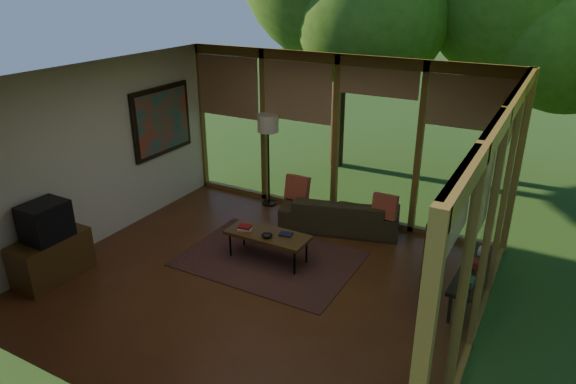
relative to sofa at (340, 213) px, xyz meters
The scene contains 23 objects.
floor 2.05m from the sofa, 99.47° to the right, with size 5.50×5.50×0.00m, color brown.
ceiling 3.16m from the sofa, 99.47° to the right, with size 5.50×5.50×0.00m, color silver.
wall_left 3.83m from the sofa, 147.03° to the right, with size 0.04×5.00×2.70m, color silver.
wall_front 4.64m from the sofa, 94.24° to the right, with size 5.50×0.04×2.70m, color silver.
window_wall_back 1.23m from the sofa, 123.71° to the left, with size 5.50×0.12×2.70m, color olive.
window_wall_right 3.32m from the sofa, 39.61° to the right, with size 0.12×5.00×2.70m, color olive.
rug 1.51m from the sofa, 109.11° to the right, with size 2.46×1.74×0.01m, color brown.
sofa is the anchor object (origin of this frame).
pillow_left 0.81m from the sofa, behind, with size 0.40×0.13×0.40m, color maroon.
pillow_right 0.81m from the sofa, ahead, with size 0.37×0.12×0.37m, color maroon.
ct_book_lower 1.71m from the sofa, 119.99° to the right, with size 0.20×0.15×0.03m, color beige.
ct_book_upper 1.71m from the sofa, 119.99° to the right, with size 0.18×0.14×0.03m, color maroon.
ct_book_side 1.38m from the sofa, 100.55° to the right, with size 0.18×0.13×0.03m, color #161A32.
ct_bowl 1.60m from the sofa, 106.47° to the right, with size 0.16×0.16×0.07m, color black.
media_cabinet 4.28m from the sofa, 130.97° to the right, with size 0.50×1.00×0.60m, color #573917.
television 4.30m from the sofa, 130.77° to the right, with size 0.45×0.55×0.50m, color black.
console_book_a 2.54m from the sofa, 35.16° to the right, with size 0.23×0.17×0.08m, color #2E503F.
console_book_b 2.31m from the sofa, 25.95° to the right, with size 0.19×0.14×0.09m, color maroon.
console_book_c 2.16m from the sofa, 16.34° to the right, with size 0.23×0.17×0.06m, color beige.
floor_lamp 1.90m from the sofa, 168.84° to the left, with size 0.36×0.36×1.65m.
coffee_table 1.51m from the sofa, 109.37° to the right, with size 1.20×0.50×0.43m.
side_console 2.32m from the sofa, 27.06° to the right, with size 0.60×1.40×0.46m.
wall_painting 3.36m from the sofa, 168.86° to the right, with size 0.06×1.35×1.15m.
Camera 1 is at (3.21, -4.97, 3.77)m, focal length 32.00 mm.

